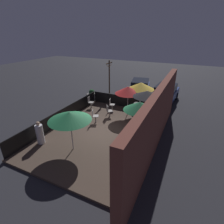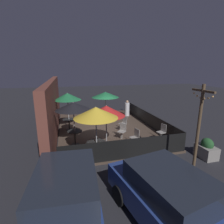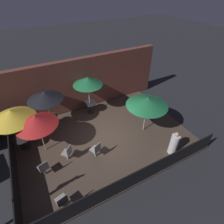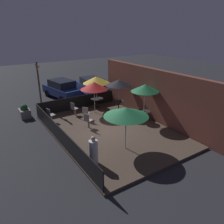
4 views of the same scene
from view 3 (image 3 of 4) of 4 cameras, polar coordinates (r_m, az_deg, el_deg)
The scene contains 18 objects.
ground_plane at distance 9.84m, azimuth -2.44°, elevation -8.68°, with size 60.00×60.00×0.00m, color #26262B.
patio_deck at distance 9.80m, azimuth -2.45°, elevation -8.44°, with size 9.05×6.28×0.12m.
building_wall at distance 11.32m, azimuth -10.22°, elevation 8.68°, with size 10.65×0.36×3.44m.
fence_front at distance 7.76m, azimuth 8.14°, elevation -20.41°, with size 8.85×0.05×0.95m.
fence_side_left at distance 9.16m, azimuth -29.57°, elevation -14.56°, with size 0.05×6.08×0.95m.
patio_umbrella_0 at distance 10.28m, azimuth -7.97°, elevation 9.95°, with size 1.74×1.74×2.49m.
patio_umbrella_1 at distance 9.71m, azimuth -21.12°, elevation 4.88°, with size 1.86×1.86×2.34m.
patio_umbrella_2 at distance 9.00m, azimuth -29.89°, elevation -0.80°, with size 1.99×1.99×2.39m.
patio_umbrella_3 at distance 8.47m, azimuth -23.65°, elevation -2.51°, with size 1.91×1.91×2.23m.
patio_umbrella_4 at distance 9.10m, azimuth 11.46°, elevation 3.32°, with size 2.18×2.18×2.19m.
dining_table_0 at distance 11.16m, azimuth -7.23°, elevation 2.33°, with size 0.83×0.83×0.74m.
dining_table_1 at distance 10.56m, azimuth -19.28°, elevation -2.03°, with size 0.78×0.78×0.77m.
dining_table_2 at distance 9.94m, azimuth -27.08°, elevation -7.89°, with size 0.94×0.94×0.70m.
patio_chair_0 at distance 8.42m, azimuth -21.45°, elevation -16.60°, with size 0.49×0.49×0.94m.
patio_chair_1 at distance 8.52m, azimuth -5.26°, elevation -12.14°, with size 0.53×0.53×0.95m.
patio_chair_2 at distance 7.41m, azimuth -16.00°, elevation -26.17°, with size 0.48×0.48×0.95m.
patio_chair_3 at distance 8.67m, azimuth -14.30°, elevation -12.73°, with size 0.57×0.57×0.90m.
patron_0 at distance 9.12m, azimuth 19.53°, elevation -9.74°, with size 0.51×0.51×1.36m.
Camera 3 is at (-2.78, -6.16, 7.16)m, focal length 28.00 mm.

